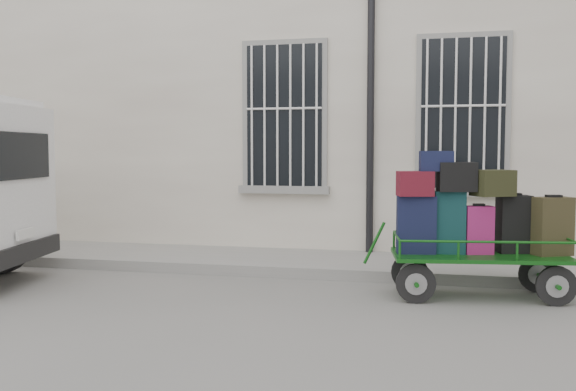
{
  "coord_description": "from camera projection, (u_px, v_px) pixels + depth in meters",
  "views": [
    {
      "loc": [
        1.91,
        -6.87,
        1.7
      ],
      "look_at": [
        0.11,
        1.0,
        1.14
      ],
      "focal_mm": 40.0,
      "sensor_mm": 36.0,
      "label": 1
    }
  ],
  "objects": [
    {
      "name": "ground",
      "position": [
        259.0,
        302.0,
        7.22
      ],
      "size": [
        80.0,
        80.0,
        0.0
      ],
      "primitive_type": "plane",
      "color": "slate",
      "rests_on": "ground"
    },
    {
      "name": "building",
      "position": [
        334.0,
        83.0,
        12.36
      ],
      "size": [
        24.0,
        5.15,
        6.0
      ],
      "color": "#BCB1A1",
      "rests_on": "ground"
    },
    {
      "name": "sidewalk",
      "position": [
        299.0,
        262.0,
        9.36
      ],
      "size": [
        24.0,
        1.7,
        0.15
      ],
      "primitive_type": "cube",
      "color": "gray",
      "rests_on": "ground"
    },
    {
      "name": "luggage_cart",
      "position": [
        475.0,
        225.0,
        7.38
      ],
      "size": [
        2.36,
        1.16,
        1.7
      ],
      "rotation": [
        0.0,
        0.0,
        0.14
      ],
      "color": "black",
      "rests_on": "ground"
    }
  ]
}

